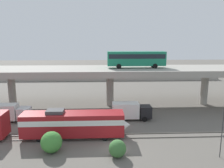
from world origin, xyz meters
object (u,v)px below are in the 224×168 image
object	(u,v)px
train_locomotive	(78,123)
parked_car_3	(103,71)
service_truck_west	(130,111)
parked_car_2	(137,71)
parked_car_1	(13,73)
parked_car_4	(41,73)
service_truck_east	(9,112)
transit_bus_on_overpass	(136,58)
parked_car_0	(174,70)

from	to	relation	value
train_locomotive	parked_car_3	xyz separation A→B (m)	(3.75, 52.75, 0.23)
service_truck_west	parked_car_2	size ratio (longest dim) A/B	1.60
train_locomotive	service_truck_west	bearing A→B (deg)	39.81
parked_car_1	parked_car_2	distance (m)	43.74
train_locomotive	parked_car_1	bearing A→B (deg)	119.65
parked_car_4	parked_car_2	bearing A→B (deg)	-176.89
service_truck_east	parked_car_2	size ratio (longest dim) A/B	1.60
train_locomotive	parked_car_3	size ratio (longest dim) A/B	3.54
parked_car_3	parked_car_1	bearing A→B (deg)	-171.13
parked_car_3	transit_bus_on_overpass	bearing A→B (deg)	-79.38
service_truck_west	transit_bus_on_overpass	bearing A→B (deg)	76.14
service_truck_east	parked_car_0	world-z (taller)	parked_car_0
train_locomotive	parked_car_3	distance (m)	52.88
transit_bus_on_overpass	parked_car_1	world-z (taller)	transit_bus_on_overpass
transit_bus_on_overpass	service_truck_east	world-z (taller)	transit_bus_on_overpass
service_truck_west	parked_car_3	size ratio (longest dim) A/B	1.57
parked_car_3	parked_car_2	bearing A→B (deg)	-7.50
service_truck_east	parked_car_1	size ratio (longest dim) A/B	1.65
train_locomotive	parked_car_1	size ratio (longest dim) A/B	3.71
transit_bus_on_overpass	service_truck_west	xyz separation A→B (m)	(-2.26, -9.14, -8.44)
parked_car_2	service_truck_west	bearing A→B (deg)	-100.27
service_truck_east	parked_car_3	xyz separation A→B (m)	(16.25, 45.78, 0.79)
train_locomotive	service_truck_east	world-z (taller)	train_locomotive
transit_bus_on_overpass	parked_car_3	distance (m)	38.05
service_truck_west	parked_car_1	bearing A→B (deg)	131.03
parked_car_2	parked_car_3	size ratio (longest dim) A/B	0.98
transit_bus_on_overpass	service_truck_east	size ratio (longest dim) A/B	1.76
service_truck_east	service_truck_west	bearing A→B (deg)	0.00
parked_car_2	parked_car_4	world-z (taller)	same
service_truck_east	parked_car_2	world-z (taller)	parked_car_2
parked_car_0	parked_car_3	xyz separation A→B (m)	(-26.97, -0.55, 0.00)
parked_car_0	parked_car_2	bearing A→B (deg)	-171.26
parked_car_0	parked_car_4	distance (m)	48.85
service_truck_west	service_truck_east	xyz separation A→B (m)	(-20.87, 0.00, 0.00)
service_truck_west	service_truck_east	size ratio (longest dim) A/B	1.00
train_locomotive	transit_bus_on_overpass	size ratio (longest dim) A/B	1.28
transit_bus_on_overpass	service_truck_west	bearing A→B (deg)	-103.86
service_truck_east	parked_car_3	distance (m)	48.59
train_locomotive	transit_bus_on_overpass	bearing A→B (deg)	56.62
parked_car_3	parked_car_4	xyz separation A→B (m)	(-21.72, -3.53, -0.00)
transit_bus_on_overpass	parked_car_0	xyz separation A→B (m)	(20.10, 37.19, -7.65)
parked_car_2	parked_car_0	bearing A→B (deg)	8.74
parked_car_2	parked_car_4	xyz separation A→B (m)	(-34.32, -1.87, 0.00)
service_truck_west	parked_car_1	world-z (taller)	parked_car_1
transit_bus_on_overpass	parked_car_3	bearing A→B (deg)	100.62
service_truck_west	parked_car_0	bearing A→B (deg)	64.24
service_truck_west	parked_car_4	world-z (taller)	parked_car_4
service_truck_west	parked_car_0	xyz separation A→B (m)	(22.35, 46.33, 0.79)
parked_car_0	parked_car_1	world-z (taller)	same
train_locomotive	service_truck_west	world-z (taller)	train_locomotive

